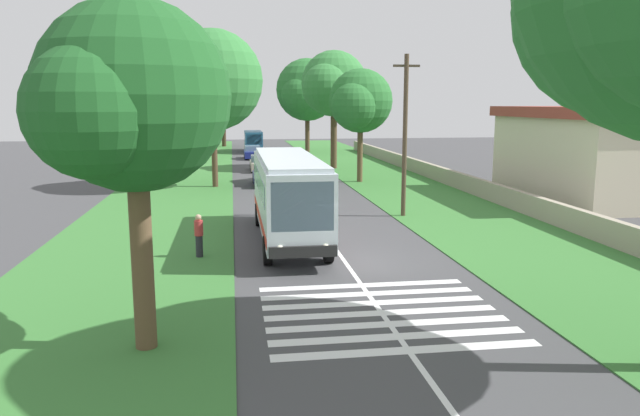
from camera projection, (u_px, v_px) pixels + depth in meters
name	position (u px, v px, depth m)	size (l,w,h in m)	color
ground	(347.00, 264.00, 22.70)	(160.00, 160.00, 0.00)	#424244
grass_verge_left	(166.00, 204.00, 36.15)	(120.00, 8.00, 0.04)	#387533
grass_verge_right	(429.00, 198.00, 38.48)	(120.00, 8.00, 0.04)	#387533
centre_line	(301.00, 201.00, 37.32)	(110.00, 0.16, 0.01)	silver
coach_bus	(288.00, 192.00, 26.26)	(11.16, 2.62, 3.73)	silver
zebra_crossing	(382.00, 313.00, 17.43)	(5.85, 6.80, 0.01)	silver
trailing_car_0	(265.00, 176.00, 44.38)	(4.30, 1.78, 1.43)	navy
trailing_car_1	(260.00, 164.00, 53.69)	(4.30, 1.78, 1.43)	#B7A893
trailing_car_2	(290.00, 157.00, 60.49)	(4.30, 1.78, 1.43)	navy
trailing_car_3	(252.00, 153.00, 65.43)	(4.30, 1.78, 1.43)	navy
trailing_minibus_0	(253.00, 139.00, 74.99)	(6.00, 2.14, 2.53)	teal
roadside_tree_left_0	(128.00, 102.00, 13.88)	(5.31, 4.47, 8.35)	brown
roadside_tree_left_1	(210.00, 83.00, 42.39)	(8.80, 7.08, 11.08)	#4C3826
roadside_tree_left_2	(212.00, 96.00, 72.61)	(6.18, 5.50, 9.66)	#3D2D1E
roadside_tree_left_3	(222.00, 104.00, 83.11)	(7.55, 6.18, 9.11)	#3D2D1E
roadside_tree_right_1	(306.00, 92.00, 73.55)	(9.01, 7.55, 11.31)	#4C3826
roadside_tree_right_2	(358.00, 103.00, 45.29)	(6.14, 4.84, 8.51)	brown
roadside_tree_right_3	(332.00, 86.00, 54.42)	(7.45, 6.06, 10.64)	#4C3826
utility_pole	(405.00, 134.00, 31.58)	(0.24, 1.40, 8.43)	#473828
roadside_wall	(452.00, 178.00, 43.74)	(70.00, 0.40, 1.13)	#9E937F
roadside_building	(592.00, 153.00, 37.65)	(13.07, 7.96, 5.77)	beige
pedestrian	(199.00, 235.00, 23.51)	(0.34, 0.34, 1.69)	#26262D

